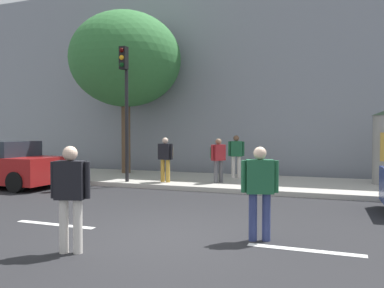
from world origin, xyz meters
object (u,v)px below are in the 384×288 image
Objects in this scene: pedestrian_tallest at (166,156)px; pedestrian_with_bag at (260,186)px; street_tree at (126,60)px; parked_car_red at (2,165)px; traffic_light at (125,92)px; pedestrian_in_red_top at (236,153)px; pedestrian_in_dark_shirt at (218,157)px; pedestrian_near_pole at (70,191)px.

pedestrian_with_bag is at bearing -52.27° from pedestrian_tallest.
parked_car_red is at bearing -120.67° from street_tree.
traffic_light is at bearing 137.89° from pedestrian_with_bag.
traffic_light is 7.73m from pedestrian_with_bag.
parked_car_red is at bearing -159.25° from traffic_light.
pedestrian_in_red_top reaches higher than parked_car_red.
pedestrian_with_bag reaches higher than parked_car_red.
pedestrian_in_dark_shirt is 0.36× the size of parked_car_red.
pedestrian_in_dark_shirt is at bearing -20.52° from street_tree.
pedestrian_in_red_top reaches higher than pedestrian_in_dark_shirt.
pedestrian_with_bag is at bearing -42.11° from traffic_light.
pedestrian_near_pole reaches higher than parked_car_red.
pedestrian_in_red_top reaches higher than pedestrian_near_pole.
parked_car_red is (-7.11, -3.96, -0.32)m from pedestrian_in_red_top.
pedestrian_in_dark_shirt is at bearing 17.32° from traffic_light.
traffic_light is 1.10× the size of parked_car_red.
pedestrian_near_pole is 1.04× the size of pedestrian_in_red_top.
pedestrian_in_red_top is at bearing 29.14° from parked_car_red.
pedestrian_tallest is (2.75, -2.10, -3.76)m from street_tree.
pedestrian_tallest is 5.53m from parked_car_red.
pedestrian_near_pole is 1.11× the size of pedestrian_in_dark_shirt.
traffic_light is 4.58m from pedestrian_in_red_top.
traffic_light is 3.79m from pedestrian_in_dark_shirt.
pedestrian_near_pole is at bearing -91.85° from pedestrian_in_red_top.
street_tree reaches higher than pedestrian_near_pole.
pedestrian_tallest is (-1.71, -0.43, 0.02)m from pedestrian_in_dark_shirt.
pedestrian_in_dark_shirt is 1.58m from pedestrian_in_red_top.
pedestrian_with_bag is 1.06× the size of pedestrian_tallest.
pedestrian_tallest is at bearing 21.31° from traffic_light.
pedestrian_near_pole is (2.92, -6.64, -2.23)m from traffic_light.
pedestrian_tallest is (-4.22, 5.45, 0.10)m from pedestrian_with_bag.
traffic_light is at bearing -142.26° from pedestrian_in_red_top.
street_tree is 4.20× the size of pedestrian_in_red_top.
pedestrian_in_dark_shirt is at bearing 113.09° from pedestrian_with_bag.
pedestrian_in_red_top is at bearing 81.39° from pedestrian_in_dark_shirt.
parked_car_red is at bearing -150.86° from pedestrian_in_red_top.
pedestrian_in_red_top is at bearing 45.68° from pedestrian_tallest.
pedestrian_tallest is 0.36× the size of parked_car_red.
street_tree is 10.93m from pedestrian_near_pole.
pedestrian_in_red_top is (-2.27, 7.44, 0.12)m from pedestrian_with_bag.
pedestrian_in_dark_shirt is 0.98× the size of pedestrian_tallest.
parked_car_red is (-5.16, -1.97, -0.30)m from pedestrian_tallest.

